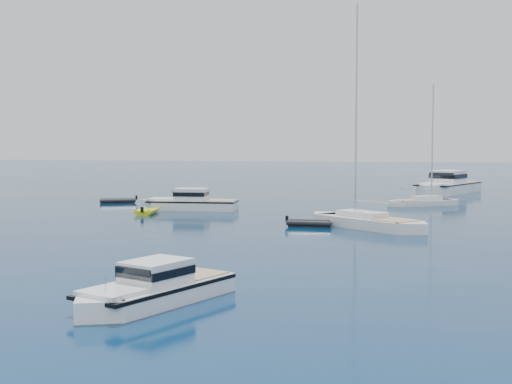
% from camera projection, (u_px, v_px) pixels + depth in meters
% --- Properties ---
extents(ground, '(400.00, 400.00, 0.00)m').
position_uv_depth(ground, '(103.00, 263.00, 35.06)').
color(ground, navy).
rests_on(ground, ground).
extents(motor_cruiser_near, '(5.38, 8.37, 2.11)m').
position_uv_depth(motor_cruiser_near, '(153.00, 304.00, 26.13)').
color(motor_cruiser_near, silver).
rests_on(motor_cruiser_near, ground).
extents(motor_cruiser_centre, '(9.88, 3.67, 2.54)m').
position_uv_depth(motor_cruiser_centre, '(189.00, 210.00, 63.09)').
color(motor_cruiser_centre, silver).
rests_on(motor_cruiser_centre, ground).
extents(motor_cruiser_distant, '(9.70, 14.21, 3.61)m').
position_uv_depth(motor_cruiser_distant, '(447.00, 193.00, 83.94)').
color(motor_cruiser_distant, white).
rests_on(motor_cruiser_distant, ground).
extents(sailboat_mid_r, '(10.71, 9.60, 16.83)m').
position_uv_depth(sailboat_mid_r, '(366.00, 228.00, 49.79)').
color(sailboat_mid_r, silver).
rests_on(sailboat_mid_r, ground).
extents(sailboat_centre, '(8.36, 6.08, 12.33)m').
position_uv_depth(sailboat_centre, '(424.00, 206.00, 67.42)').
color(sailboat_centre, silver).
rests_on(sailboat_centre, ground).
extents(tender_yellow, '(2.21, 3.46, 0.95)m').
position_uv_depth(tender_yellow, '(147.00, 214.00, 59.59)').
color(tender_yellow, '#D9DA0C').
rests_on(tender_yellow, ground).
extents(tender_grey_near, '(3.50, 2.01, 0.95)m').
position_uv_depth(tender_grey_near, '(310.00, 226.00, 50.52)').
color(tender_grey_near, black).
rests_on(tender_grey_near, ground).
extents(tender_grey_far, '(4.34, 3.48, 0.95)m').
position_uv_depth(tender_grey_far, '(118.00, 203.00, 70.55)').
color(tender_grey_far, black).
rests_on(tender_grey_far, ground).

